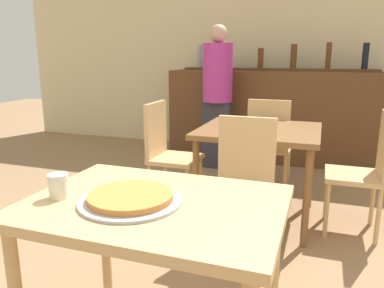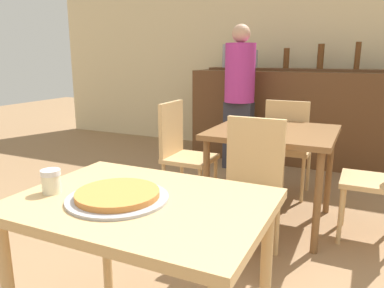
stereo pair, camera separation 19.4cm
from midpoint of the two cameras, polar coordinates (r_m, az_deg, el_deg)
name	(u,v)px [view 1 (the left image)]	position (r m, az deg, el deg)	size (l,w,h in m)	color
wall_back	(281,48)	(5.27, 12.31, 14.10)	(8.00, 0.05, 2.80)	beige
dining_table_near	(156,223)	(1.52, -9.31, -11.94)	(0.99, 0.72, 0.76)	tan
dining_table_far	(259,139)	(2.96, 8.35, 0.69)	(0.91, 0.86, 0.75)	brown
bar_counter	(273,116)	(4.83, 11.05, 4.21)	(2.60, 0.56, 1.12)	brown
bar_back_shelf	(276,65)	(4.91, 11.62, 11.69)	(2.39, 0.24, 0.34)	brown
chair_far_side_front	(243,179)	(2.44, 5.50, -5.42)	(0.40, 0.40, 0.92)	tan
chair_far_side_back	(269,141)	(3.57, 10.14, 0.50)	(0.40, 0.40, 0.92)	tan
chair_far_side_left	(167,148)	(3.24, -5.60, -0.69)	(0.40, 0.40, 0.92)	tan
chair_far_side_right	(367,166)	(2.96, 23.46, -3.10)	(0.40, 0.40, 0.92)	tan
pizza_tray	(131,198)	(1.48, -13.12, -8.15)	(0.40, 0.40, 0.04)	#A3A3A8
cheese_shaker	(58,186)	(1.60, -23.06, -5.95)	(0.08, 0.08, 0.10)	beige
person_standing	(217,93)	(4.34, 2.62, 7.83)	(0.34, 0.34, 1.64)	#2D2D38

